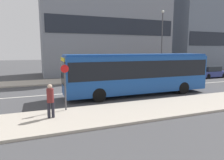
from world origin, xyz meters
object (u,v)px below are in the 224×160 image
parked_car_0 (177,74)px  parked_car_1 (211,72)px  city_bus (138,71)px  pedestrian_near_stop (50,99)px  bus_stop_sign (65,83)px  street_lamp (162,38)px

parked_car_0 → parked_car_1: parked_car_1 is taller
city_bus → pedestrian_near_stop: city_bus is taller
parked_car_0 → parked_car_1: (5.06, -0.32, 0.07)m
city_bus → pedestrian_near_stop: size_ratio=6.68×
bus_stop_sign → parked_car_1: bearing=22.7°
parked_car_0 → parked_car_1: size_ratio=1.11×
pedestrian_near_stop → bus_stop_sign: 1.48m
city_bus → street_lamp: (7.62, 7.95, 3.20)m
parked_car_0 → bus_stop_sign: bus_stop_sign is taller
street_lamp → city_bus: bearing=-133.8°
bus_stop_sign → parked_car_0: bearing=30.4°
city_bus → parked_car_0: (8.46, 5.84, -1.23)m
parked_car_0 → street_lamp: size_ratio=0.55×
pedestrian_near_stop → parked_car_0: bearing=33.8°
pedestrian_near_stop → city_bus: bearing=30.1°
parked_car_0 → bus_stop_sign: 16.72m
parked_car_1 → pedestrian_near_stop: 22.31m
city_bus → parked_car_0: city_bus is taller
city_bus → bus_stop_sign: bearing=-157.0°
parked_car_0 → pedestrian_near_stop: pedestrian_near_stop is taller
parked_car_1 → pedestrian_near_stop: size_ratio=2.39×
bus_stop_sign → street_lamp: size_ratio=0.32×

